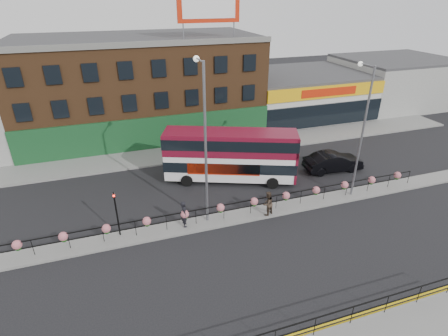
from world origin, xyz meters
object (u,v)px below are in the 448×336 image
object	(u,v)px
double_decker_bus	(231,151)
lamp_column_west	(204,132)
pedestrian_b	(268,203)
car	(333,162)
lamp_column_east	(362,122)
pedestrian_a	(184,214)

from	to	relation	value
double_decker_bus	lamp_column_west	world-z (taller)	lamp_column_west
double_decker_bus	pedestrian_b	distance (m)	6.13
double_decker_bus	car	xyz separation A→B (m)	(9.22, -1.18, -1.82)
double_decker_bus	pedestrian_b	xyz separation A→B (m)	(0.68, -5.88, -1.61)
lamp_column_east	lamp_column_west	bearing A→B (deg)	178.79
pedestrian_b	lamp_column_east	xyz separation A→B (m)	(7.41, 0.72, 4.93)
pedestrian_a	lamp_column_east	xyz separation A→B (m)	(13.24, 0.19, 4.89)
lamp_column_east	car	bearing A→B (deg)	74.08
double_decker_bus	pedestrian_b	size ratio (longest dim) A/B	6.00
pedestrian_a	lamp_column_east	distance (m)	14.11
car	pedestrian_a	bearing A→B (deg)	110.25
pedestrian_a	double_decker_bus	bearing A→B (deg)	-40.76
car	lamp_column_west	world-z (taller)	lamp_column_west
car	pedestrian_a	size ratio (longest dim) A/B	2.79
double_decker_bus	pedestrian_a	bearing A→B (deg)	-133.92
double_decker_bus	lamp_column_east	distance (m)	10.15
car	lamp_column_west	bearing A→B (deg)	110.41
double_decker_bus	car	distance (m)	9.47
pedestrian_b	double_decker_bus	bearing A→B (deg)	-106.66
pedestrian_a	lamp_column_west	xyz separation A→B (m)	(1.63, 0.43, 5.43)
pedestrian_b	lamp_column_west	distance (m)	6.97
lamp_column_west	pedestrian_b	bearing A→B (deg)	-12.88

